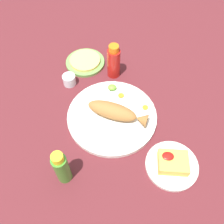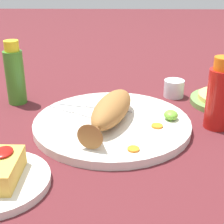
{
  "view_description": "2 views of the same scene",
  "coord_description": "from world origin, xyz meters",
  "px_view_note": "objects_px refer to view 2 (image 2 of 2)",
  "views": [
    {
      "loc": [
        -0.04,
        0.54,
        0.82
      ],
      "look_at": [
        0.0,
        0.0,
        0.04
      ],
      "focal_mm": 40.0,
      "sensor_mm": 36.0,
      "label": 1
    },
    {
      "loc": [
        -0.69,
        -0.01,
        0.35
      ],
      "look_at": [
        0.0,
        0.0,
        0.04
      ],
      "focal_mm": 55.0,
      "sensor_mm": 36.0,
      "label": 2
    }
  ],
  "objects_px": {
    "main_plate": "(112,124)",
    "hot_sauce_bottle_red": "(220,96)",
    "fried_fish": "(110,111)",
    "fork_far": "(90,106)",
    "salt_cup": "(174,89)",
    "fork_near": "(77,113)",
    "hot_sauce_bottle_green": "(15,75)"
  },
  "relations": [
    {
      "from": "fork_near",
      "to": "fork_far",
      "type": "height_order",
      "value": "same"
    },
    {
      "from": "fried_fish",
      "to": "salt_cup",
      "type": "xyz_separation_m",
      "value": [
        0.21,
        -0.17,
        -0.03
      ]
    },
    {
      "from": "main_plate",
      "to": "fried_fish",
      "type": "xyz_separation_m",
      "value": [
        -0.01,
        0.0,
        0.04
      ]
    },
    {
      "from": "salt_cup",
      "to": "hot_sauce_bottle_red",
      "type": "bearing_deg",
      "value": -159.88
    },
    {
      "from": "hot_sauce_bottle_green",
      "to": "fork_near",
      "type": "bearing_deg",
      "value": -122.31
    },
    {
      "from": "fork_far",
      "to": "hot_sauce_bottle_red",
      "type": "distance_m",
      "value": 0.3
    },
    {
      "from": "main_plate",
      "to": "salt_cup",
      "type": "relative_size",
      "value": 6.38
    },
    {
      "from": "fork_far",
      "to": "salt_cup",
      "type": "xyz_separation_m",
      "value": [
        0.12,
        -0.22,
        0.0
      ]
    },
    {
      "from": "salt_cup",
      "to": "main_plate",
      "type": "bearing_deg",
      "value": 139.71
    },
    {
      "from": "main_plate",
      "to": "hot_sauce_bottle_green",
      "type": "relative_size",
      "value": 2.13
    },
    {
      "from": "fork_near",
      "to": "salt_cup",
      "type": "height_order",
      "value": "salt_cup"
    },
    {
      "from": "fried_fish",
      "to": "hot_sauce_bottle_green",
      "type": "xyz_separation_m",
      "value": [
        0.16,
        0.25,
        0.03
      ]
    },
    {
      "from": "fork_far",
      "to": "hot_sauce_bottle_green",
      "type": "distance_m",
      "value": 0.22
    },
    {
      "from": "fork_near",
      "to": "main_plate",
      "type": "bearing_deg",
      "value": -169.71
    },
    {
      "from": "fried_fish",
      "to": "fork_far",
      "type": "height_order",
      "value": "fried_fish"
    },
    {
      "from": "main_plate",
      "to": "fork_far",
      "type": "bearing_deg",
      "value": 36.73
    },
    {
      "from": "fork_far",
      "to": "salt_cup",
      "type": "distance_m",
      "value": 0.25
    },
    {
      "from": "main_plate",
      "to": "hot_sauce_bottle_red",
      "type": "relative_size",
      "value": 2.17
    },
    {
      "from": "fried_fish",
      "to": "hot_sauce_bottle_red",
      "type": "bearing_deg",
      "value": -68.44
    },
    {
      "from": "fork_far",
      "to": "hot_sauce_bottle_green",
      "type": "height_order",
      "value": "hot_sauce_bottle_green"
    },
    {
      "from": "salt_cup",
      "to": "hot_sauce_bottle_green",
      "type": "bearing_deg",
      "value": 97.19
    },
    {
      "from": "fried_fish",
      "to": "hot_sauce_bottle_red",
      "type": "height_order",
      "value": "hot_sauce_bottle_red"
    },
    {
      "from": "fried_fish",
      "to": "hot_sauce_bottle_green",
      "type": "distance_m",
      "value": 0.29
    },
    {
      "from": "fork_near",
      "to": "hot_sauce_bottle_red",
      "type": "distance_m",
      "value": 0.32
    },
    {
      "from": "main_plate",
      "to": "hot_sauce_bottle_red",
      "type": "distance_m",
      "value": 0.24
    },
    {
      "from": "hot_sauce_bottle_red",
      "to": "salt_cup",
      "type": "height_order",
      "value": "hot_sauce_bottle_red"
    },
    {
      "from": "fork_near",
      "to": "hot_sauce_bottle_red",
      "type": "relative_size",
      "value": 1.0
    },
    {
      "from": "main_plate",
      "to": "fried_fish",
      "type": "distance_m",
      "value": 0.04
    },
    {
      "from": "main_plate",
      "to": "hot_sauce_bottle_red",
      "type": "height_order",
      "value": "hot_sauce_bottle_red"
    },
    {
      "from": "salt_cup",
      "to": "fork_far",
      "type": "bearing_deg",
      "value": 118.99
    },
    {
      "from": "fried_fish",
      "to": "hot_sauce_bottle_red",
      "type": "relative_size",
      "value": 1.51
    },
    {
      "from": "fork_far",
      "to": "hot_sauce_bottle_red",
      "type": "xyz_separation_m",
      "value": [
        -0.06,
        -0.29,
        0.06
      ]
    }
  ]
}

